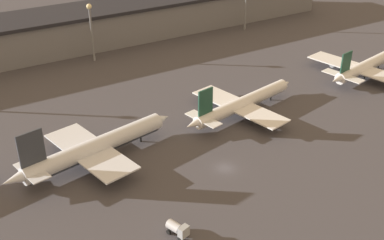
# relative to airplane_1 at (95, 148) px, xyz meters

# --- Properties ---
(ground) EXTENTS (600.00, 600.00, 0.00)m
(ground) POSITION_rel_airplane_1_xyz_m (23.85, -18.19, -3.64)
(ground) COLOR #423F44
(terminal_building) EXTENTS (217.23, 23.16, 13.65)m
(terminal_building) POSITION_rel_airplane_1_xyz_m (23.85, 76.90, 3.24)
(terminal_building) COLOR slate
(terminal_building) RESTS_ON ground
(airplane_1) EXTENTS (43.90, 27.88, 13.47)m
(airplane_1) POSITION_rel_airplane_1_xyz_m (0.00, 0.00, 0.00)
(airplane_1) COLOR silver
(airplane_1) RESTS_ON ground
(airplane_2) EXTENTS (41.18, 30.21, 11.80)m
(airplane_2) POSITION_rel_airplane_1_xyz_m (43.07, 1.22, -0.58)
(airplane_2) COLOR white
(airplane_2) RESTS_ON ground
(airplane_3) EXTENTS (35.72, 36.88, 11.33)m
(airplane_3) POSITION_rel_airplane_1_xyz_m (91.38, 1.12, -0.44)
(airplane_3) COLOR white
(airplane_3) RESTS_ON ground
(service_vehicle_0) EXTENTS (3.20, 4.79, 2.84)m
(service_vehicle_0) POSITION_rel_airplane_1_xyz_m (3.48, -31.66, -2.07)
(service_vehicle_0) COLOR #9EA3A8
(service_vehicle_0) RESTS_ON ground
(lamp_post_1) EXTENTS (1.80, 1.80, 19.91)m
(lamp_post_1) POSITION_rel_airplane_1_xyz_m (23.55, 60.30, 9.41)
(lamp_post_1) COLOR slate
(lamp_post_1) RESTS_ON ground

